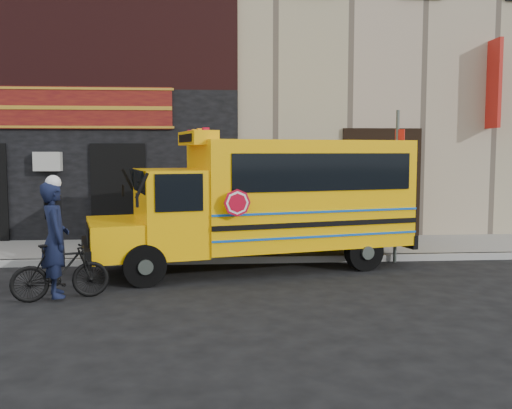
{
  "coord_description": "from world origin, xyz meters",
  "views": [
    {
      "loc": [
        -0.75,
        -10.08,
        2.51
      ],
      "look_at": [
        0.21,
        1.85,
        1.4
      ],
      "focal_mm": 40.0,
      "sensor_mm": 36.0,
      "label": 1
    }
  ],
  "objects_px": {
    "cyclist": "(55,242)",
    "school_bus": "(270,198)",
    "sign_pole": "(397,180)",
    "bicycle": "(60,272)"
  },
  "relations": [
    {
      "from": "school_bus",
      "to": "cyclist",
      "type": "height_order",
      "value": "school_bus"
    },
    {
      "from": "school_bus",
      "to": "sign_pole",
      "type": "relative_size",
      "value": 2.1
    },
    {
      "from": "school_bus",
      "to": "cyclist",
      "type": "distance_m",
      "value": 4.61
    },
    {
      "from": "sign_pole",
      "to": "bicycle",
      "type": "height_order",
      "value": "sign_pole"
    },
    {
      "from": "cyclist",
      "to": "school_bus",
      "type": "bearing_deg",
      "value": -80.1
    },
    {
      "from": "school_bus",
      "to": "sign_pole",
      "type": "bearing_deg",
      "value": 5.81
    },
    {
      "from": "sign_pole",
      "to": "school_bus",
      "type": "bearing_deg",
      "value": -174.19
    },
    {
      "from": "school_bus",
      "to": "cyclist",
      "type": "bearing_deg",
      "value": -148.66
    },
    {
      "from": "school_bus",
      "to": "bicycle",
      "type": "height_order",
      "value": "school_bus"
    },
    {
      "from": "school_bus",
      "to": "bicycle",
      "type": "relative_size",
      "value": 4.48
    }
  ]
}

